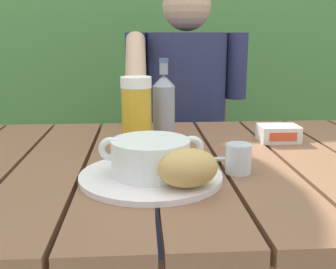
{
  "coord_description": "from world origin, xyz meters",
  "views": [
    {
      "loc": [
        -0.1,
        -0.93,
        1.02
      ],
      "look_at": [
        -0.04,
        -0.03,
        0.8
      ],
      "focal_mm": 43.59,
      "sensor_mm": 36.0,
      "label": 1
    }
  ],
  "objects_px": {
    "serving_plate": "(151,176)",
    "water_glass_small": "(238,158)",
    "soup_bowl": "(151,156)",
    "beer_bottle": "(164,107)",
    "bread_roll": "(188,168)",
    "butter_tub": "(278,133)",
    "table_knife": "(207,159)",
    "person_eating": "(186,110)",
    "chair_near_diner": "(181,155)",
    "beer_glass": "(136,112)"
  },
  "relations": [
    {
      "from": "serving_plate",
      "to": "water_glass_small",
      "type": "height_order",
      "value": "water_glass_small"
    },
    {
      "from": "soup_bowl",
      "to": "beer_bottle",
      "type": "bearing_deg",
      "value": 81.71
    },
    {
      "from": "serving_plate",
      "to": "bread_roll",
      "type": "relative_size",
      "value": 2.18
    },
    {
      "from": "butter_tub",
      "to": "table_knife",
      "type": "height_order",
      "value": "butter_tub"
    },
    {
      "from": "person_eating",
      "to": "table_knife",
      "type": "distance_m",
      "value": 0.68
    },
    {
      "from": "chair_near_diner",
      "to": "serving_plate",
      "type": "relative_size",
      "value": 3.32
    },
    {
      "from": "soup_bowl",
      "to": "water_glass_small",
      "type": "height_order",
      "value": "soup_bowl"
    },
    {
      "from": "bread_roll",
      "to": "butter_tub",
      "type": "distance_m",
      "value": 0.47
    },
    {
      "from": "person_eating",
      "to": "bread_roll",
      "type": "xyz_separation_m",
      "value": [
        -0.09,
        -0.88,
        0.05
      ]
    },
    {
      "from": "water_glass_small",
      "to": "beer_glass",
      "type": "bearing_deg",
      "value": 133.87
    },
    {
      "from": "beer_bottle",
      "to": "table_knife",
      "type": "bearing_deg",
      "value": -64.77
    },
    {
      "from": "table_knife",
      "to": "beer_glass",
      "type": "bearing_deg",
      "value": 140.38
    },
    {
      "from": "beer_bottle",
      "to": "water_glass_small",
      "type": "distance_m",
      "value": 0.33
    },
    {
      "from": "chair_near_diner",
      "to": "beer_bottle",
      "type": "distance_m",
      "value": 0.78
    },
    {
      "from": "chair_near_diner",
      "to": "table_knife",
      "type": "bearing_deg",
      "value": -91.92
    },
    {
      "from": "table_knife",
      "to": "soup_bowl",
      "type": "bearing_deg",
      "value": -139.26
    },
    {
      "from": "soup_bowl",
      "to": "water_glass_small",
      "type": "relative_size",
      "value": 3.3
    },
    {
      "from": "butter_tub",
      "to": "bread_roll",
      "type": "bearing_deg",
      "value": -129.21
    },
    {
      "from": "table_knife",
      "to": "butter_tub",
      "type": "bearing_deg",
      "value": 36.22
    },
    {
      "from": "beer_glass",
      "to": "chair_near_diner",
      "type": "bearing_deg",
      "value": 75.17
    },
    {
      "from": "person_eating",
      "to": "water_glass_small",
      "type": "xyz_separation_m",
      "value": [
        0.03,
        -0.77,
        0.03
      ]
    },
    {
      "from": "beer_bottle",
      "to": "table_knife",
      "type": "relative_size",
      "value": 1.48
    },
    {
      "from": "water_glass_small",
      "to": "table_knife",
      "type": "bearing_deg",
      "value": 120.45
    },
    {
      "from": "table_knife",
      "to": "beer_bottle",
      "type": "bearing_deg",
      "value": 115.23
    },
    {
      "from": "serving_plate",
      "to": "table_knife",
      "type": "bearing_deg",
      "value": 40.74
    },
    {
      "from": "soup_bowl",
      "to": "bread_roll",
      "type": "distance_m",
      "value": 0.1
    },
    {
      "from": "water_glass_small",
      "to": "butter_tub",
      "type": "height_order",
      "value": "water_glass_small"
    },
    {
      "from": "bread_roll",
      "to": "beer_bottle",
      "type": "distance_m",
      "value": 0.39
    },
    {
      "from": "chair_near_diner",
      "to": "beer_bottle",
      "type": "bearing_deg",
      "value": -100.0
    },
    {
      "from": "butter_tub",
      "to": "chair_near_diner",
      "type": "bearing_deg",
      "value": 105.75
    },
    {
      "from": "chair_near_diner",
      "to": "bread_roll",
      "type": "relative_size",
      "value": 7.24
    },
    {
      "from": "bread_roll",
      "to": "water_glass_small",
      "type": "relative_size",
      "value": 2.12
    },
    {
      "from": "beer_glass",
      "to": "water_glass_small",
      "type": "height_order",
      "value": "beer_glass"
    },
    {
      "from": "chair_near_diner",
      "to": "soup_bowl",
      "type": "distance_m",
      "value": 1.05
    },
    {
      "from": "bread_roll",
      "to": "butter_tub",
      "type": "relative_size",
      "value": 1.25
    },
    {
      "from": "serving_plate",
      "to": "butter_tub",
      "type": "height_order",
      "value": "butter_tub"
    },
    {
      "from": "person_eating",
      "to": "serving_plate",
      "type": "relative_size",
      "value": 4.16
    },
    {
      "from": "serving_plate",
      "to": "water_glass_small",
      "type": "distance_m",
      "value": 0.19
    },
    {
      "from": "water_glass_small",
      "to": "table_knife",
      "type": "xyz_separation_m",
      "value": [
        -0.05,
        0.09,
        -0.03
      ]
    },
    {
      "from": "bread_roll",
      "to": "table_knife",
      "type": "relative_size",
      "value": 0.87
    },
    {
      "from": "person_eating",
      "to": "butter_tub",
      "type": "bearing_deg",
      "value": -68.41
    },
    {
      "from": "beer_glass",
      "to": "table_knife",
      "type": "xyz_separation_m",
      "value": [
        0.17,
        -0.14,
        -0.09
      ]
    },
    {
      "from": "serving_plate",
      "to": "chair_near_diner",
      "type": "bearing_deg",
      "value": 80.53
    },
    {
      "from": "chair_near_diner",
      "to": "butter_tub",
      "type": "height_order",
      "value": "chair_near_diner"
    },
    {
      "from": "serving_plate",
      "to": "beer_bottle",
      "type": "distance_m",
      "value": 0.33
    },
    {
      "from": "serving_plate",
      "to": "butter_tub",
      "type": "bearing_deg",
      "value": 37.97
    },
    {
      "from": "person_eating",
      "to": "beer_glass",
      "type": "height_order",
      "value": "person_eating"
    },
    {
      "from": "table_knife",
      "to": "serving_plate",
      "type": "bearing_deg",
      "value": -139.26
    },
    {
      "from": "beer_bottle",
      "to": "water_glass_small",
      "type": "relative_size",
      "value": 3.58
    },
    {
      "from": "person_eating",
      "to": "table_knife",
      "type": "relative_size",
      "value": 7.96
    }
  ]
}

